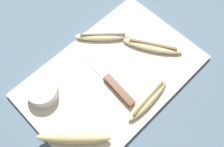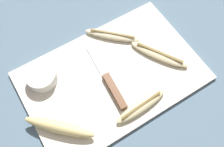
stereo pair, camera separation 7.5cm
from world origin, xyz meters
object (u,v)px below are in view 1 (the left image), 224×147
banana_soft_right (148,99)px  prep_bowl (43,91)px  banana_golden_short (74,137)px  banana_cream_curved (153,46)px  knife (115,86)px  banana_bright_far (103,36)px

banana_soft_right → prep_bowl: bearing=131.4°
banana_golden_short → banana_cream_curved: 0.36m
banana_golden_short → banana_cream_curved: bearing=6.9°
prep_bowl → banana_cream_curved: bearing=-18.7°
banana_cream_curved → banana_soft_right: bearing=-142.8°
knife → banana_bright_far: bearing=62.1°
banana_bright_far → banana_soft_right: bearing=-103.4°
banana_cream_curved → banana_bright_far: size_ratio=1.19×
banana_cream_curved → banana_soft_right: size_ratio=1.09×
prep_bowl → banana_golden_short: bearing=-98.2°
knife → banana_cream_curved: banana_cream_curved is taller
banana_soft_right → prep_bowl: prep_bowl is taller
banana_golden_short → banana_bright_far: bearing=32.8°
banana_cream_curved → banana_bright_far: same height
knife → banana_soft_right: banana_soft_right is taller
banana_golden_short → prep_bowl: 0.16m
knife → prep_bowl: prep_bowl is taller
knife → banana_soft_right: 0.10m
prep_bowl → banana_soft_right: bearing=-48.6°
banana_cream_curved → prep_bowl: 0.35m
banana_soft_right → banana_bright_far: (0.06, 0.24, -0.00)m
banana_cream_curved → banana_golden_short: bearing=-173.1°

